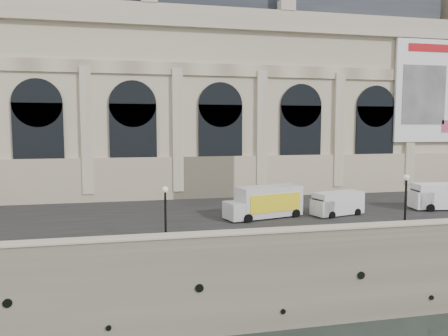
# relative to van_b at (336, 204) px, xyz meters

# --- Properties ---
(ground) EXTENTS (260.00, 260.00, 0.00)m
(ground) POSITION_rel_van_b_xyz_m (-4.62, -9.48, -7.16)
(ground) COLOR black
(ground) RESTS_ON ground
(quay) EXTENTS (160.00, 70.00, 6.00)m
(quay) POSITION_rel_van_b_xyz_m (-4.62, 25.52, -4.16)
(quay) COLOR gray
(quay) RESTS_ON ground
(street) EXTENTS (160.00, 24.00, 0.06)m
(street) POSITION_rel_van_b_xyz_m (-4.62, 4.52, -1.13)
(street) COLOR #2D2D2D
(street) RESTS_ON quay
(parapet) EXTENTS (160.00, 1.40, 1.21)m
(parapet) POSITION_rel_van_b_xyz_m (-4.62, -8.88, -0.54)
(parapet) COLOR gray
(parapet) RESTS_ON quay
(museum) EXTENTS (69.00, 18.70, 29.10)m
(museum) POSITION_rel_van_b_xyz_m (-10.60, 21.38, 12.56)
(museum) COLOR beige
(museum) RESTS_ON quay
(van_b) EXTENTS (5.42, 3.16, 2.27)m
(van_b) POSITION_rel_van_b_xyz_m (0.00, 0.00, 0.00)
(van_b) COLOR silver
(van_b) RESTS_ON quay
(van_c) EXTENTS (6.34, 3.23, 2.70)m
(van_c) POSITION_rel_van_b_xyz_m (11.68, 0.51, 0.22)
(van_c) COLOR white
(van_c) RESTS_ON quay
(box_truck) EXTENTS (7.69, 4.08, 2.96)m
(box_truck) POSITION_rel_van_b_xyz_m (-6.90, 0.38, 0.33)
(box_truck) COLOR silver
(box_truck) RESTS_ON quay
(lamp_left) EXTENTS (0.44, 0.44, 4.29)m
(lamp_left) POSITION_rel_van_b_xyz_m (-16.67, -7.23, 0.97)
(lamp_left) COLOR black
(lamp_left) RESTS_ON quay
(lamp_right) EXTENTS (0.48, 0.48, 4.69)m
(lamp_right) POSITION_rel_van_b_xyz_m (2.34, -7.33, 1.17)
(lamp_right) COLOR black
(lamp_right) RESTS_ON quay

